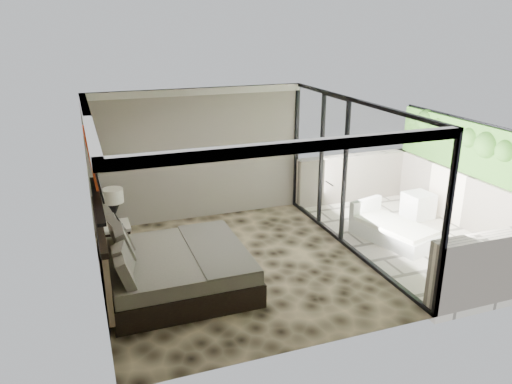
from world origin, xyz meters
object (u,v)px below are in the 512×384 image
object	(u,v)px
nightstand	(115,236)
lounger	(391,230)
ottoman	(418,205)
table_lamp	(113,202)
bed	(172,268)

from	to	relation	value
nightstand	lounger	xyz separation A→B (m)	(5.13, -1.35, -0.08)
ottoman	lounger	distance (m)	1.47
nightstand	ottoman	world-z (taller)	nightstand
ottoman	nightstand	bearing A→B (deg)	175.10
nightstand	ottoman	size ratio (longest dim) A/B	1.03
table_lamp	ottoman	bearing A→B (deg)	-5.17
table_lamp	ottoman	distance (m)	6.38
bed	ottoman	world-z (taller)	bed
bed	table_lamp	xyz separation A→B (m)	(-0.69, 1.79, 0.59)
bed	nightstand	xyz separation A→B (m)	(-0.72, 1.76, -0.08)
lounger	ottoman	bearing A→B (deg)	18.21
nightstand	ottoman	distance (m)	6.38
lounger	table_lamp	bearing A→B (deg)	149.86
bed	table_lamp	distance (m)	2.00
nightstand	lounger	world-z (taller)	lounger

